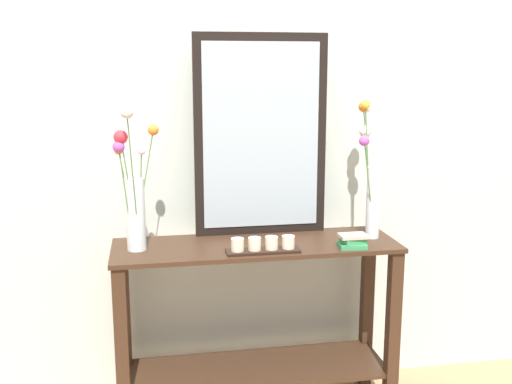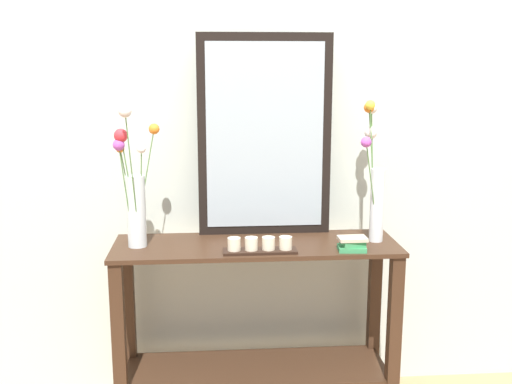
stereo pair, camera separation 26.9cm
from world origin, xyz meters
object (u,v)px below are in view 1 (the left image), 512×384
Objects in this scene: mirror_leaning at (261,136)px; book_stack at (353,241)px; candle_tray at (263,246)px; tall_vase_left at (134,196)px; vase_right at (371,177)px; console_table at (256,312)px.

mirror_leaning reaches higher than book_stack.
mirror_leaning reaches higher than candle_tray.
tall_vase_left is 0.59m from candle_tray.
vase_right reaches higher than candle_tray.
candle_tray is (0.54, -0.12, -0.21)m from tall_vase_left.
tall_vase_left is (-0.53, -0.01, 0.57)m from console_table.
candle_tray is 2.54× the size of book_stack.
candle_tray is at bearing -87.20° from console_table.
tall_vase_left is 0.97m from book_stack.
tall_vase_left is at bearing -162.40° from mirror_leaning.
book_stack is at bearing -7.68° from tall_vase_left.
tall_vase_left is at bearing 167.39° from candle_tray.
console_table is 0.56m from book_stack.
candle_tray is (-0.05, -0.31, -0.44)m from mirror_leaning.
book_stack is (0.41, -0.14, 0.36)m from console_table.
console_table is at bearing -178.11° from vase_right.
console_table is at bearing 92.80° from candle_tray.
tall_vase_left reaches higher than book_stack.
mirror_leaning is 0.54m from vase_right.
book_stack is (0.94, -0.13, -0.21)m from tall_vase_left.
book_stack is at bearing -41.47° from mirror_leaning.
book_stack is at bearing -0.89° from candle_tray.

